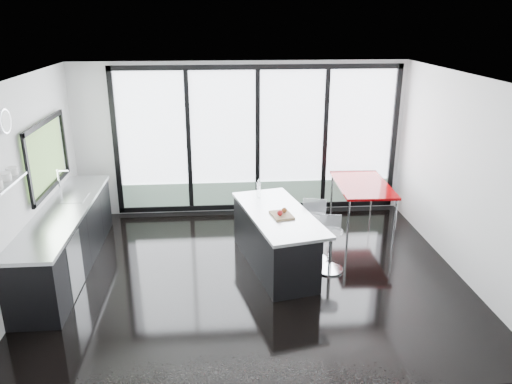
{
  "coord_description": "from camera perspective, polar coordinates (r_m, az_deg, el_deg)",
  "views": [
    {
      "loc": [
        -0.44,
        -6.42,
        3.55
      ],
      "look_at": [
        0.1,
        0.3,
        1.15
      ],
      "focal_mm": 35.0,
      "sensor_mm": 36.0,
      "label": 1
    }
  ],
  "objects": [
    {
      "name": "floor",
      "position": [
        7.35,
        -0.6,
        -9.29
      ],
      "size": [
        6.0,
        5.0,
        0.0
      ],
      "primitive_type": "cube",
      "color": "black",
      "rests_on": "ground"
    },
    {
      "name": "ceiling",
      "position": [
        6.48,
        -0.69,
        12.94
      ],
      "size": [
        6.0,
        5.0,
        0.0
      ],
      "primitive_type": "cube",
      "color": "white",
      "rests_on": "wall_back"
    },
    {
      "name": "wall_back",
      "position": [
        9.2,
        -0.01,
        5.26
      ],
      "size": [
        6.0,
        0.09,
        2.8
      ],
      "color": "silver",
      "rests_on": "ground"
    },
    {
      "name": "wall_front",
      "position": [
        4.49,
        1.59,
        -9.03
      ],
      "size": [
        6.0,
        0.0,
        2.8
      ],
      "primitive_type": "cube",
      "color": "silver",
      "rests_on": "ground"
    },
    {
      "name": "wall_left",
      "position": [
        7.43,
        -24.37,
        2.29
      ],
      "size": [
        0.26,
        5.0,
        2.8
      ],
      "color": "silver",
      "rests_on": "ground"
    },
    {
      "name": "wall_right",
      "position": [
        7.59,
        22.58,
        1.6
      ],
      "size": [
        0.0,
        5.0,
        2.8
      ],
      "primitive_type": "cube",
      "color": "silver",
      "rests_on": "ground"
    },
    {
      "name": "counter_cabinets",
      "position": [
        7.81,
        -20.87,
        -5.05
      ],
      "size": [
        0.69,
        3.24,
        1.36
      ],
      "color": "black",
      "rests_on": "floor"
    },
    {
      "name": "island",
      "position": [
        7.41,
        2.05,
        -5.35
      ],
      "size": [
        1.29,
        2.19,
        1.09
      ],
      "color": "black",
      "rests_on": "floor"
    },
    {
      "name": "bar_stool_near",
      "position": [
        7.37,
        8.49,
        -6.65
      ],
      "size": [
        0.44,
        0.44,
        0.64
      ],
      "primitive_type": "cylinder",
      "rotation": [
        0.0,
        0.0,
        -0.1
      ],
      "color": "silver",
      "rests_on": "floor"
    },
    {
      "name": "bar_stool_far",
      "position": [
        7.61,
        6.5,
        -5.3
      ],
      "size": [
        0.55,
        0.55,
        0.73
      ],
      "primitive_type": "cylinder",
      "rotation": [
        0.0,
        0.0,
        -0.24
      ],
      "color": "silver",
      "rests_on": "floor"
    },
    {
      "name": "red_table",
      "position": [
        8.9,
        11.92,
        -1.52
      ],
      "size": [
        0.92,
        1.54,
        0.81
      ],
      "primitive_type": "cube",
      "rotation": [
        0.0,
        0.0,
        -0.04
      ],
      "color": "#880306",
      "rests_on": "floor"
    }
  ]
}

